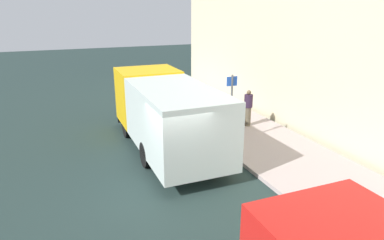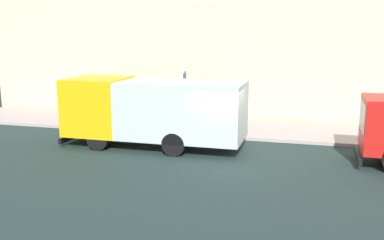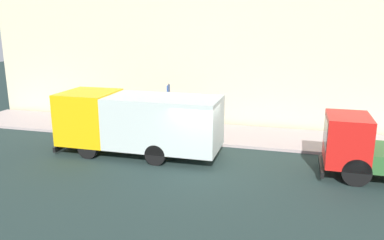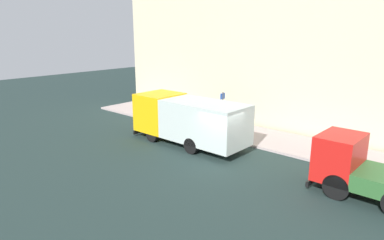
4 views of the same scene
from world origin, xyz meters
name	(u,v)px [view 2 (image 2 of 4)]	position (x,y,z in m)	size (l,w,h in m)	color
ground	(225,159)	(0.00, 0.00, 0.00)	(80.00, 80.00, 0.00)	#20312F
sidewalk	(245,129)	(4.82, 0.00, 0.07)	(3.65, 30.00, 0.14)	#B09F9C
large_utility_truck	(153,109)	(1.03, 3.14, 1.54)	(2.50, 7.29, 2.73)	#F1B40D
pedestrian_walking	(165,105)	(5.20, 4.05, 1.00)	(0.42, 0.42, 1.64)	brown
traffic_cone_orange	(91,120)	(3.36, 7.17, 0.42)	(0.40, 0.40, 0.57)	orange
street_sign_post	(185,96)	(3.49, 2.53, 1.73)	(0.44, 0.08, 2.71)	#4C5156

